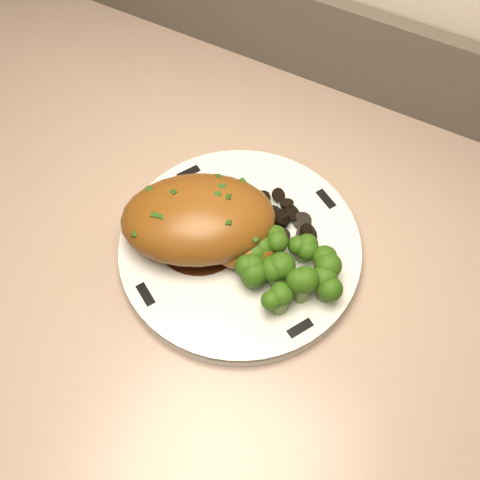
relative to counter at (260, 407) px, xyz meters
The scene contains 10 objects.
counter is the anchor object (origin of this frame).
plate 0.42m from the counter, 149.61° to the left, with size 0.26×0.26×0.02m, color silver.
rim_accent_0 0.45m from the counter, 88.60° to the left, with size 0.03×0.01×0.00m, color black.
rim_accent_1 0.46m from the counter, 149.49° to the left, with size 0.03×0.01×0.00m, color black.
rim_accent_2 0.45m from the counter, 149.67° to the right, with size 0.03×0.01×0.00m, color black.
rim_accent_3 0.43m from the counter, 30.81° to the right, with size 0.03×0.01×0.00m, color black.
gravy_pool 0.44m from the counter, 167.09° to the left, with size 0.10×0.10×0.00m, color black.
chicken_breast 0.47m from the counter, 166.15° to the left, with size 0.20×0.17×0.06m.
mushroom_pile 0.44m from the counter, 108.73° to the left, with size 0.09×0.06×0.02m.
broccoli_florets 0.45m from the counter, 67.30° to the left, with size 0.11×0.09×0.04m.
Camera 1 is at (0.26, 1.41, 1.39)m, focal length 45.00 mm.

